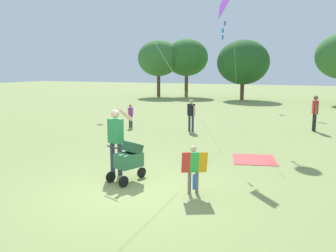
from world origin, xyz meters
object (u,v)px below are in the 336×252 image
(person_red_shirt, at_px, (315,110))
(person_couple_left, at_px, (131,114))
(kite_adult_black, at_px, (223,7))
(stroller, at_px, (129,158))
(picnic_blanket, at_px, (254,160))
(child_with_butterfly_kite, at_px, (194,165))
(person_adult_flyer, at_px, (116,136))
(person_kid_running, at_px, (191,113))

(person_red_shirt, xyz_separation_m, person_couple_left, (-8.26, -2.55, -0.30))
(kite_adult_black, distance_m, person_red_shirt, 7.45)
(stroller, distance_m, picnic_blanket, 4.31)
(picnic_blanket, bearing_deg, child_with_butterfly_kite, -100.88)
(picnic_blanket, bearing_deg, person_red_shirt, 76.53)
(stroller, relative_size, kite_adult_black, 0.20)
(person_adult_flyer, relative_size, person_kid_running, 1.25)
(child_with_butterfly_kite, relative_size, person_red_shirt, 0.68)
(kite_adult_black, height_order, person_red_shirt, kite_adult_black)
(child_with_butterfly_kite, relative_size, stroller, 1.00)
(kite_adult_black, bearing_deg, child_with_butterfly_kite, -81.69)
(child_with_butterfly_kite, bearing_deg, person_kid_running, 111.03)
(person_adult_flyer, xyz_separation_m, person_red_shirt, (4.65, 9.42, -0.09))
(person_adult_flyer, distance_m, person_red_shirt, 10.51)
(child_with_butterfly_kite, height_order, picnic_blanket, child_with_butterfly_kite)
(child_with_butterfly_kite, relative_size, kite_adult_black, 0.20)
(person_adult_flyer, height_order, stroller, person_adult_flyer)
(person_couple_left, bearing_deg, person_adult_flyer, -62.35)
(person_kid_running, distance_m, picnic_blanket, 5.46)
(kite_adult_black, relative_size, person_kid_running, 3.73)
(child_with_butterfly_kite, bearing_deg, person_red_shirt, 77.47)
(stroller, bearing_deg, person_kid_running, 98.74)
(person_adult_flyer, height_order, person_kid_running, person_adult_flyer)
(stroller, bearing_deg, person_red_shirt, 67.77)
(kite_adult_black, xyz_separation_m, picnic_blanket, (1.33, -0.64, -4.81))
(person_kid_running, bearing_deg, kite_adult_black, -55.40)
(person_adult_flyer, height_order, person_couple_left, person_adult_flyer)
(stroller, bearing_deg, kite_adult_black, 74.17)
(person_adult_flyer, distance_m, picnic_blanket, 4.51)
(stroller, xyz_separation_m, kite_adult_black, (1.16, 4.10, 4.21))
(person_couple_left, bearing_deg, kite_adult_black, -30.33)
(person_adult_flyer, bearing_deg, person_kid_running, 94.06)
(person_kid_running, bearing_deg, picnic_blanket, -47.61)
(person_red_shirt, xyz_separation_m, person_kid_running, (-5.16, -2.37, -0.10))
(child_with_butterfly_kite, height_order, person_kid_running, person_kid_running)
(child_with_butterfly_kite, xyz_separation_m, person_adult_flyer, (-2.43, 0.58, 0.39))
(person_red_shirt, bearing_deg, stroller, -112.23)
(stroller, bearing_deg, person_adult_flyer, 148.63)
(child_with_butterfly_kite, height_order, stroller, child_with_butterfly_kite)
(kite_adult_black, distance_m, person_kid_running, 5.67)
(stroller, xyz_separation_m, person_red_shirt, (4.01, 9.81, 0.36))
(person_adult_flyer, bearing_deg, child_with_butterfly_kite, -13.32)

